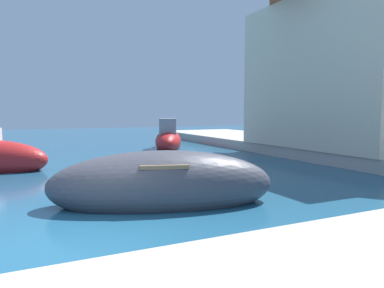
% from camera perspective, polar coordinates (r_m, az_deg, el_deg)
% --- Properties ---
extents(ground, '(80.00, 80.00, 0.00)m').
position_cam_1_polar(ground, '(6.18, -20.05, -14.68)').
color(ground, '#1E5170').
extents(quay_promenade, '(44.00, 32.00, 0.50)m').
position_cam_1_polar(quay_promenade, '(7.47, 15.84, -9.10)').
color(quay_promenade, '#ADA89E').
rests_on(quay_promenade, ground).
extents(moored_boat_4, '(2.93, 4.33, 1.99)m').
position_cam_1_polar(moored_boat_4, '(20.48, -3.83, 0.70)').
color(moored_boat_4, '#B21E1E').
rests_on(moored_boat_4, ground).
extents(moored_boat_6, '(5.30, 3.09, 1.56)m').
position_cam_1_polar(moored_boat_6, '(8.04, -4.74, -6.56)').
color(moored_boat_6, '#3F3F47').
rests_on(moored_boat_6, ground).
extents(waterfront_building_main, '(6.49, 8.41, 7.53)m').
position_cam_1_polar(waterfront_building_main, '(18.03, 23.98, 11.93)').
color(waterfront_building_main, beige).
rests_on(waterfront_building_main, quay_promenade).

